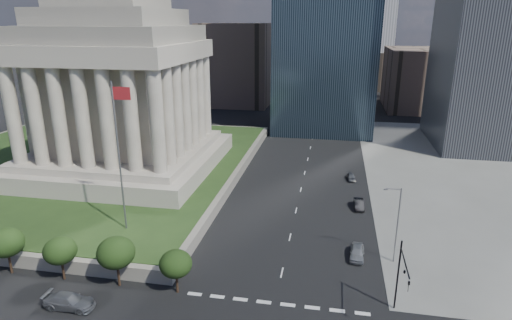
% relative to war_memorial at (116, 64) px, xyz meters
% --- Properties ---
extents(ground, '(500.00, 500.00, 0.00)m').
position_rel_war_memorial_xyz_m(ground, '(34.00, 52.00, -21.40)').
color(ground, black).
rests_on(ground, ground).
extents(plaza_terrace, '(66.00, 70.00, 1.80)m').
position_rel_war_memorial_xyz_m(plaza_terrace, '(-11.00, 2.00, -20.50)').
color(plaza_terrace, slate).
rests_on(plaza_terrace, ground).
extents(plaza_lawn, '(64.00, 68.00, 0.10)m').
position_rel_war_memorial_xyz_m(plaza_lawn, '(-11.00, 2.00, -19.55)').
color(plaza_lawn, '#233B18').
rests_on(plaza_lawn, plaza_terrace).
extents(war_memorial, '(34.00, 34.00, 39.00)m').
position_rel_war_memorial_xyz_m(war_memorial, '(0.00, 0.00, 0.00)').
color(war_memorial, gray).
rests_on(war_memorial, plaza_lawn).
extents(flagpole, '(2.52, 0.24, 20.00)m').
position_rel_war_memorial_xyz_m(flagpole, '(12.17, -24.00, -8.29)').
color(flagpole, slate).
rests_on(flagpole, plaza_lawn).
extents(midrise_glass, '(26.00, 26.00, 60.00)m').
position_rel_war_memorial_xyz_m(midrise_glass, '(36.00, 47.00, 8.60)').
color(midrise_glass, black).
rests_on(midrise_glass, ground).
extents(building_filler_ne, '(20.00, 30.00, 20.00)m').
position_rel_war_memorial_xyz_m(building_filler_ne, '(66.00, 82.00, -11.40)').
color(building_filler_ne, brown).
rests_on(building_filler_ne, ground).
extents(building_filler_nw, '(24.00, 30.00, 28.00)m').
position_rel_war_memorial_xyz_m(building_filler_nw, '(4.00, 82.00, -7.40)').
color(building_filler_nw, brown).
rests_on(building_filler_nw, ground).
extents(traffic_signal_ne, '(0.30, 5.74, 8.00)m').
position_rel_war_memorial_xyz_m(traffic_signal_ne, '(46.50, -34.30, -16.15)').
color(traffic_signal_ne, black).
rests_on(traffic_signal_ne, ground).
extents(street_lamp_north, '(2.13, 0.22, 10.00)m').
position_rel_war_memorial_xyz_m(street_lamp_north, '(47.33, -23.00, -15.74)').
color(street_lamp_north, slate).
rests_on(street_lamp_north, ground).
extents(suv_grey, '(5.47, 2.27, 1.58)m').
position_rel_war_memorial_xyz_m(suv_grey, '(12.78, -38.67, -20.61)').
color(suv_grey, '#5A5D62').
rests_on(suv_grey, ground).
extents(parked_sedan_near, '(2.08, 4.54, 1.51)m').
position_rel_war_memorial_xyz_m(parked_sedan_near, '(43.00, -22.82, -20.64)').
color(parked_sedan_near, gray).
rests_on(parked_sedan_near, ground).
extents(parked_sedan_mid, '(4.28, 1.64, 1.39)m').
position_rel_war_memorial_xyz_m(parked_sedan_mid, '(43.87, -7.27, -20.70)').
color(parked_sedan_mid, black).
rests_on(parked_sedan_mid, ground).
extents(parked_sedan_far, '(3.77, 1.91, 1.23)m').
position_rel_war_memorial_xyz_m(parked_sedan_far, '(43.00, 5.71, -20.79)').
color(parked_sedan_far, '#4C4F53').
rests_on(parked_sedan_far, ground).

